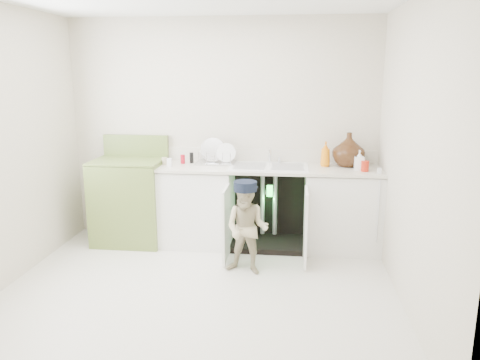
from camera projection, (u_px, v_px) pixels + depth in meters
name	position (u px, v px, depth m)	size (l,w,h in m)	color
ground	(199.00, 291.00, 4.17)	(3.50, 3.50, 0.00)	beige
room_shell	(196.00, 153.00, 3.89)	(6.00, 5.50, 1.26)	#BDB7A2
counter_run	(272.00, 204.00, 5.17)	(2.44, 1.02, 1.27)	white
avocado_stove	(130.00, 199.00, 5.31)	(0.77, 0.65, 1.19)	olive
repair_worker	(247.00, 227.00, 4.45)	(0.49, 0.63, 0.91)	#C6B88E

